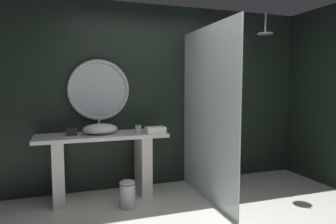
% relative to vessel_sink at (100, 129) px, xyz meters
% --- Properties ---
extents(back_wall_panel, '(4.80, 0.10, 2.60)m').
position_rel_vessel_sink_xyz_m(back_wall_panel, '(0.88, 0.35, 0.39)').
color(back_wall_panel, black).
rests_on(back_wall_panel, ground_plane).
extents(vanity_counter, '(1.65, 0.56, 0.84)m').
position_rel_vessel_sink_xyz_m(vanity_counter, '(0.02, 0.00, -0.39)').
color(vanity_counter, silver).
rests_on(vanity_counter, ground_plane).
extents(vessel_sink, '(0.44, 0.36, 0.18)m').
position_rel_vessel_sink_xyz_m(vessel_sink, '(0.00, 0.00, 0.00)').
color(vessel_sink, white).
rests_on(vessel_sink, vanity_counter).
extents(tumbler_cup, '(0.08, 0.08, 0.10)m').
position_rel_vessel_sink_xyz_m(tumbler_cup, '(0.49, -0.06, -0.02)').
color(tumbler_cup, silver).
rests_on(tumbler_cup, vanity_counter).
extents(tissue_box, '(0.13, 0.13, 0.08)m').
position_rel_vessel_sink_xyz_m(tissue_box, '(-0.35, 0.03, -0.03)').
color(tissue_box, '#282D28').
rests_on(tissue_box, vanity_counter).
extents(round_wall_mirror, '(0.82, 0.05, 0.82)m').
position_rel_vessel_sink_xyz_m(round_wall_mirror, '(0.02, 0.26, 0.49)').
color(round_wall_mirror, '#B7B7BC').
extents(shower_glass_panel, '(0.02, 1.53, 2.20)m').
position_rel_vessel_sink_xyz_m(shower_glass_panel, '(1.29, -0.47, 0.19)').
color(shower_glass_panel, silver).
rests_on(shower_glass_panel, ground_plane).
extents(rain_shower_head, '(0.22, 0.22, 0.30)m').
position_rel_vessel_sink_xyz_m(rain_shower_head, '(2.37, -0.11, 1.32)').
color(rain_shower_head, '#B7B7BC').
extents(toilet, '(0.38, 0.57, 0.51)m').
position_rel_vessel_sink_xyz_m(toilet, '(1.65, -0.10, -0.65)').
color(toilet, white).
rests_on(toilet, ground_plane).
extents(waste_bin, '(0.19, 0.19, 0.34)m').
position_rel_vessel_sink_xyz_m(waste_bin, '(0.26, -0.43, -0.74)').
color(waste_bin, '#B7B7BC').
rests_on(waste_bin, ground_plane).
extents(folded_hand_towel, '(0.26, 0.17, 0.08)m').
position_rel_vessel_sink_xyz_m(folded_hand_towel, '(0.68, -0.18, -0.02)').
color(folded_hand_towel, white).
rests_on(folded_hand_towel, vanity_counter).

